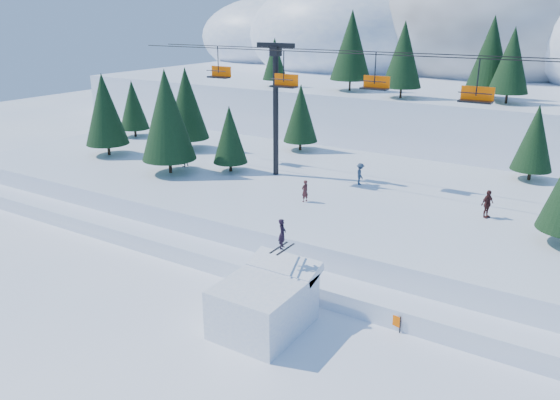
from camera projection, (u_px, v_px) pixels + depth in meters
The scene contains 10 objects.
ground at pixel (233, 341), 26.08m from camera, with size 160.00×160.00×0.00m, color white.
mid_shelf at pixel (379, 209), 40.10m from camera, with size 70.00×22.00×2.50m, color white.
berm at pixel (313, 268), 32.31m from camera, with size 70.00×6.00×1.10m, color white.
mountain_ridge at pixel (489, 49), 84.32m from camera, with size 119.00×60.00×26.46m.
jump_kicker at pixel (265, 303), 26.79m from camera, with size 3.75×5.12×5.32m.
chairlift at pixel (416, 101), 36.45m from camera, with size 46.00×3.21×10.28m.
conifer_stand at pixel (419, 139), 37.65m from camera, with size 62.39×17.13×8.86m.
distant_skiers at pixel (385, 184), 38.83m from camera, with size 33.68×7.48×1.83m.
banner_near at pixel (377, 312), 27.53m from camera, with size 2.77×0.76×0.90m.
banner_far at pixel (474, 324), 26.52m from camera, with size 2.72×0.92×0.90m.
Camera 1 is at (13.86, -17.85, 14.83)m, focal length 35.00 mm.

